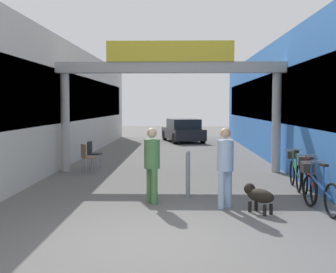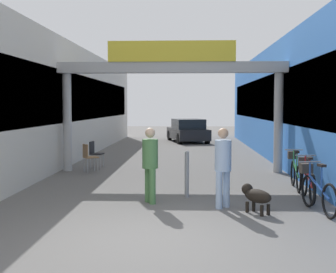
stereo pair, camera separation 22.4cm
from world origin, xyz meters
The scene contains 14 objects.
ground_plane centered at (0.00, 0.00, 0.00)m, with size 80.00×80.00×0.00m, color #605E5B.
storefront_left centered at (-5.09, 11.00, 2.18)m, with size 3.00×26.00×4.36m.
storefront_right centered at (5.09, 11.00, 2.18)m, with size 3.00×26.00×4.36m.
arcade_sign_gateway centered at (0.00, 7.44, 2.90)m, with size 7.40×0.47×4.10m.
pedestrian_with_dog centered at (1.24, 2.22, 0.94)m, with size 0.48×0.48×1.65m.
pedestrian_companion centered at (-0.29, 2.64, 0.93)m, with size 0.46×0.46×1.63m.
dog_on_leash centered at (1.85, 1.78, 0.35)m, with size 0.65×0.76×0.55m.
bicycle_blue_nearest centered at (3.07, 1.98, 0.44)m, with size 0.46×1.68×0.98m.
bicycle_red_second centered at (3.21, 3.21, 0.44)m, with size 0.46×1.69×0.98m.
bicycle_green_third centered at (3.25, 4.60, 0.44)m, with size 0.46×1.69×0.98m.
bollard_post_metal centered at (0.50, 3.33, 0.55)m, with size 0.10×0.10×1.08m.
cafe_chair_wood_nearer centered at (-2.63, 7.24, 0.54)m, with size 0.55×0.55×0.89m.
cafe_chair_black_farther centered at (-2.65, 8.31, 0.54)m, with size 0.46×0.46×0.89m.
parked_car_black centered at (0.48, 19.66, 0.64)m, with size 2.59×4.29×1.33m.
Camera 1 is at (0.32, -7.33, 2.11)m, focal length 50.00 mm.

